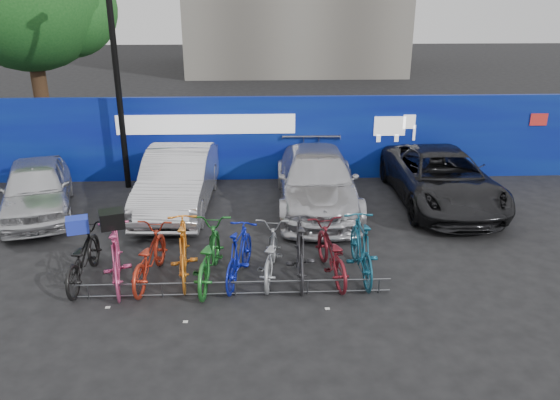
{
  "coord_description": "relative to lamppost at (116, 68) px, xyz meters",
  "views": [
    {
      "loc": [
        0.44,
        -9.17,
        5.11
      ],
      "look_at": [
        0.91,
        2.0,
        0.84
      ],
      "focal_mm": 35.0,
      "sensor_mm": 36.0,
      "label": 1
    }
  ],
  "objects": [
    {
      "name": "ground",
      "position": [
        3.2,
        -5.4,
        -3.27
      ],
      "size": [
        100.0,
        100.0,
        0.0
      ],
      "primitive_type": "plane",
      "color": "black",
      "rests_on": "ground"
    },
    {
      "name": "hoarding",
      "position": [
        3.21,
        0.6,
        -2.07
      ],
      "size": [
        22.0,
        0.18,
        2.4
      ],
      "color": "#090D83",
      "rests_on": "ground"
    },
    {
      "name": "lamppost",
      "position": [
        0.0,
        0.0,
        0.0
      ],
      "size": [
        0.25,
        0.5,
        6.11
      ],
      "color": "black",
      "rests_on": "ground"
    },
    {
      "name": "bike_rack",
      "position": [
        3.2,
        -6.0,
        -3.11
      ],
      "size": [
        5.6,
        0.03,
        0.3
      ],
      "color": "#595B60",
      "rests_on": "ground"
    },
    {
      "name": "car_0",
      "position": [
        -1.74,
        -1.89,
        -2.61
      ],
      "size": [
        2.64,
        4.18,
        1.33
      ],
      "primitive_type": "imported",
      "rotation": [
        0.0,
        0.0,
        0.3
      ],
      "color": "silver",
      "rests_on": "ground"
    },
    {
      "name": "car_1",
      "position": [
        1.64,
        -1.61,
        -2.53
      ],
      "size": [
        1.73,
        4.53,
        1.47
      ],
      "primitive_type": "imported",
      "rotation": [
        0.0,
        0.0,
        -0.04
      ],
      "color": "silver",
      "rests_on": "ground"
    },
    {
      "name": "car_2",
      "position": [
        5.11,
        -1.69,
        -2.57
      ],
      "size": [
        2.08,
        4.87,
        1.4
      ],
      "primitive_type": "imported",
      "rotation": [
        0.0,
        0.0,
        -0.03
      ],
      "color": "#BBBBC0",
      "rests_on": "ground"
    },
    {
      "name": "car_3",
      "position": [
        8.3,
        -1.59,
        -2.59
      ],
      "size": [
        2.28,
        4.91,
        1.36
      ],
      "primitive_type": "imported",
      "rotation": [
        0.0,
        0.0,
        -0.0
      ],
      "color": "black",
      "rests_on": "ground"
    },
    {
      "name": "bike_0",
      "position": [
        0.34,
        -5.34,
        -2.76
      ],
      "size": [
        0.68,
        1.94,
        1.02
      ],
      "primitive_type": "imported",
      "rotation": [
        0.0,
        0.0,
        3.14
      ],
      "color": "black",
      "rests_on": "ground"
    },
    {
      "name": "bike_1",
      "position": [
        1.02,
        -5.51,
        -2.68
      ],
      "size": [
        0.98,
        2.03,
        1.17
      ],
      "primitive_type": "imported",
      "rotation": [
        0.0,
        0.0,
        3.37
      ],
      "color": "#D2457D",
      "rests_on": "ground"
    },
    {
      "name": "bike_2",
      "position": [
        1.58,
        -5.36,
        -2.77
      ],
      "size": [
        0.89,
        1.98,
        1.0
      ],
      "primitive_type": "imported",
      "rotation": [
        0.0,
        0.0,
        3.02
      ],
      "color": "#AC2C19",
      "rests_on": "ground"
    },
    {
      "name": "bike_3",
      "position": [
        2.22,
        -5.27,
        -2.69
      ],
      "size": [
        0.76,
        2.0,
        1.17
      ],
      "primitive_type": "imported",
      "rotation": [
        0.0,
        0.0,
        3.25
      ],
      "color": "orange",
      "rests_on": "ground"
    },
    {
      "name": "bike_4",
      "position": [
        2.69,
        -5.42,
        -2.73
      ],
      "size": [
        0.9,
        2.13,
        1.09
      ],
      "primitive_type": "imported",
      "rotation": [
        0.0,
        0.0,
        3.05
      ],
      "color": "#207327",
      "rests_on": "ground"
    },
    {
      "name": "bike_5",
      "position": [
        3.26,
        -5.41,
        -2.73
      ],
      "size": [
        0.91,
        1.87,
        1.08
      ],
      "primitive_type": "imported",
      "rotation": [
        0.0,
        0.0,
        2.91
      ],
      "color": "#0F1C9F",
      "rests_on": "ground"
    },
    {
      "name": "bike_6",
      "position": [
        3.84,
        -5.31,
        -2.78
      ],
      "size": [
        0.86,
        1.92,
        0.97
      ],
      "primitive_type": "imported",
      "rotation": [
        0.0,
        0.0,
        3.02
      ],
      "color": "#97999D",
      "rests_on": "ground"
    },
    {
      "name": "bike_7",
      "position": [
        4.41,
        -5.39,
        -2.68
      ],
      "size": [
        0.61,
        1.98,
        1.18
      ],
      "primitive_type": "imported",
      "rotation": [
        0.0,
        0.0,
        3.11
      ],
      "color": "#2A2A2D",
      "rests_on": "ground"
    },
    {
      "name": "bike_8",
      "position": [
        4.99,
        -5.35,
        -2.76
      ],
      "size": [
        0.94,
        2.01,
        1.01
      ],
      "primitive_type": "imported",
      "rotation": [
        0.0,
        0.0,
        3.28
      ],
      "color": "maroon",
      "rests_on": "ground"
    },
    {
      "name": "bike_9",
      "position": [
        5.57,
        -5.33,
        -2.68
      ],
      "size": [
        0.59,
        1.97,
        1.18
      ],
      "primitive_type": "imported",
      "rotation": [
        0.0,
        0.0,
        3.16
      ],
      "color": "navy",
      "rests_on": "ground"
    },
    {
      "name": "cargo_crate",
      "position": [
        0.34,
        -5.34,
        -2.12
      ],
      "size": [
        0.45,
        0.39,
        0.28
      ],
      "primitive_type": "cube",
      "rotation": [
        0.0,
        0.0,
        0.29
      ],
      "color": "#2034BE",
      "rests_on": "bike_0"
    },
    {
      "name": "cargo_topcase",
      "position": [
        1.02,
        -5.51,
        -1.94
      ],
      "size": [
        0.52,
        0.49,
        0.31
      ],
      "primitive_type": "cube",
      "rotation": [
        0.0,
        0.0,
        0.33
      ],
      "color": "black",
      "rests_on": "bike_1"
    }
  ]
}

